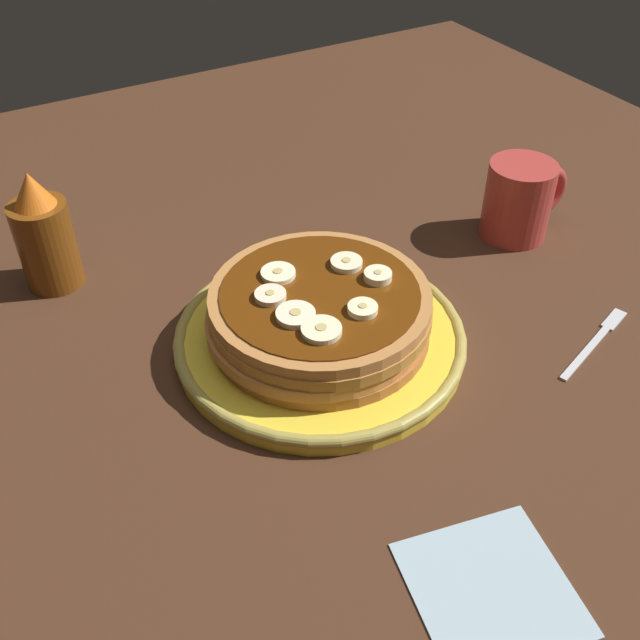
% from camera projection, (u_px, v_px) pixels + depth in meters
% --- Properties ---
extents(ground_plane, '(1.40, 1.40, 0.03)m').
position_uv_depth(ground_plane, '(320.00, 357.00, 0.72)').
color(ground_plane, '#422616').
extents(plate, '(0.28, 0.28, 0.02)m').
position_uv_depth(plate, '(320.00, 337.00, 0.70)').
color(plate, yellow).
rests_on(plate, ground_plane).
extents(pancake_stack, '(0.21, 0.21, 0.05)m').
position_uv_depth(pancake_stack, '(318.00, 313.00, 0.68)').
color(pancake_stack, '#A8622C').
rests_on(pancake_stack, plate).
extents(banana_slice_0, '(0.03, 0.03, 0.01)m').
position_uv_depth(banana_slice_0, '(378.00, 276.00, 0.68)').
color(banana_slice_0, '#FAEFBF').
rests_on(banana_slice_0, pancake_stack).
extents(banana_slice_1, '(0.03, 0.03, 0.01)m').
position_uv_depth(banana_slice_1, '(363.00, 309.00, 0.64)').
color(banana_slice_1, '#F9F1BA').
rests_on(banana_slice_1, pancake_stack).
extents(banana_slice_2, '(0.03, 0.03, 0.01)m').
position_uv_depth(banana_slice_2, '(346.00, 263.00, 0.70)').
color(banana_slice_2, '#EFE8BA').
rests_on(banana_slice_2, pancake_stack).
extents(banana_slice_3, '(0.04, 0.04, 0.01)m').
position_uv_depth(banana_slice_3, '(296.00, 315.00, 0.64)').
color(banana_slice_3, '#F6ECC4').
rests_on(banana_slice_3, pancake_stack).
extents(banana_slice_4, '(0.03, 0.03, 0.01)m').
position_uv_depth(banana_slice_4, '(278.00, 274.00, 0.69)').
color(banana_slice_4, '#F1F2C3').
rests_on(banana_slice_4, pancake_stack).
extents(banana_slice_5, '(0.03, 0.03, 0.01)m').
position_uv_depth(banana_slice_5, '(270.00, 296.00, 0.66)').
color(banana_slice_5, '#FAE3BE').
rests_on(banana_slice_5, pancake_stack).
extents(banana_slice_6, '(0.04, 0.04, 0.01)m').
position_uv_depth(banana_slice_6, '(321.00, 330.00, 0.62)').
color(banana_slice_6, '#EEEDBA').
rests_on(banana_slice_6, pancake_stack).
extents(coffee_mug, '(0.11, 0.08, 0.09)m').
position_uv_depth(coffee_mug, '(520.00, 198.00, 0.83)').
color(coffee_mug, '#B23833').
rests_on(coffee_mug, ground_plane).
extents(napkin, '(0.13, 0.13, 0.00)m').
position_uv_depth(napkin, '(491.00, 588.00, 0.51)').
color(napkin, '#99B2BF').
rests_on(napkin, ground_plane).
extents(fork, '(0.13, 0.05, 0.01)m').
position_uv_depth(fork, '(597.00, 338.00, 0.71)').
color(fork, silver).
rests_on(fork, ground_plane).
extents(syrup_bottle, '(0.06, 0.06, 0.13)m').
position_uv_depth(syrup_bottle, '(45.00, 237.00, 0.75)').
color(syrup_bottle, brown).
rests_on(syrup_bottle, ground_plane).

